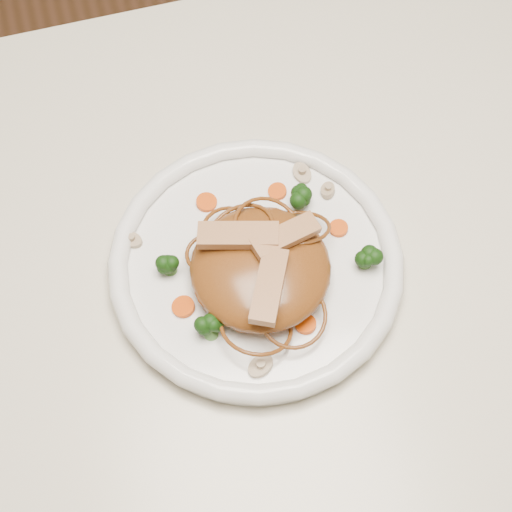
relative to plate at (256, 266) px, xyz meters
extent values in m
plane|color=#51321B|center=(0.04, -0.01, -0.76)|extent=(4.00, 4.00, 0.00)
cube|color=beige|center=(0.04, -0.01, -0.03)|extent=(1.20, 0.80, 0.04)
cylinder|color=white|center=(0.00, 0.00, 0.00)|extent=(0.33, 0.33, 0.02)
ellipsoid|color=brown|center=(0.00, -0.02, 0.03)|extent=(0.14, 0.14, 0.04)
cube|color=tan|center=(0.03, -0.01, 0.06)|extent=(0.07, 0.04, 0.01)
cube|color=tan|center=(-0.02, 0.01, 0.06)|extent=(0.08, 0.05, 0.01)
cube|color=tan|center=(0.00, -0.05, 0.06)|extent=(0.06, 0.08, 0.01)
cylinder|color=#C23C07|center=(0.04, 0.07, 0.01)|extent=(0.03, 0.03, 0.00)
cylinder|color=#C23C07|center=(-0.08, -0.03, 0.01)|extent=(0.03, 0.03, 0.00)
cylinder|color=#C23C07|center=(0.09, 0.01, 0.01)|extent=(0.02, 0.02, 0.00)
cylinder|color=#C23C07|center=(-0.03, 0.08, 0.01)|extent=(0.03, 0.03, 0.00)
cylinder|color=#C23C07|center=(0.03, -0.08, 0.01)|extent=(0.03, 0.03, 0.00)
cylinder|color=#C5AF94|center=(-0.03, -0.11, 0.01)|extent=(0.03, 0.03, 0.01)
cylinder|color=#C5AF94|center=(0.09, 0.06, 0.01)|extent=(0.03, 0.03, 0.01)
cylinder|color=#C5AF94|center=(-0.11, 0.06, 0.01)|extent=(0.03, 0.03, 0.01)
cylinder|color=#C5AF94|center=(0.08, 0.09, 0.01)|extent=(0.03, 0.03, 0.01)
camera|label=1|loc=(-0.10, -0.34, 0.67)|focal=53.49mm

